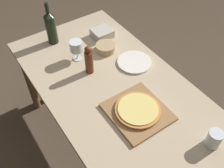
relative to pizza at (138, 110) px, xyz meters
The scene contains 11 objects.
ground_plane 0.79m from the pizza, 88.09° to the left, with size 12.00×12.00×0.00m, color #4C3D2D.
dining_table 0.27m from the pizza, 88.09° to the left, with size 0.84×1.60×0.72m.
cutting_board 0.02m from the pizza, ahead, with size 0.32×0.34×0.02m.
pizza is the anchor object (origin of this frame).
wine_bottle 0.89m from the pizza, 97.28° to the left, with size 0.07×0.07×0.32m.
pepper_mill 0.46m from the pizza, 96.57° to the left, with size 0.05×0.05×0.21m.
wine_glass 0.62m from the pizza, 95.24° to the left, with size 0.09×0.09×0.15m.
small_bowl 0.59m from the pizza, 74.96° to the left, with size 0.14×0.14×0.05m.
drinking_tumbler 0.43m from the pizza, 62.92° to the right, with size 0.08×0.08×0.10m.
dinner_plate 0.43m from the pizza, 55.00° to the left, with size 0.23×0.23×0.01m.
food_container 0.76m from the pizza, 72.82° to the left, with size 0.14×0.13×0.06m.
Camera 1 is at (-0.64, -0.91, 1.94)m, focal length 42.00 mm.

